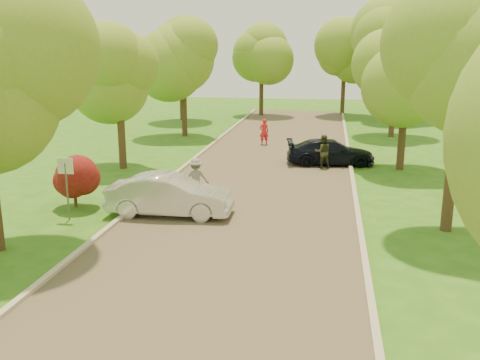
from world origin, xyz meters
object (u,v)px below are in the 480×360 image
Objects in this scene: longboard at (196,198)px; person_olive at (323,152)px; dark_sedan at (330,152)px; person_striped at (264,132)px; street_sign at (66,176)px; silver_sedan at (170,195)px; skateboarder at (196,178)px.

person_olive is at bearing -141.86° from longboard.
person_striped is at bearing 31.10° from dark_sedan.
street_sign is at bearing 52.79° from person_striped.
dark_sedan reaches higher than longboard.
silver_sedan is 2.80× the size of person_striped.
street_sign reaches higher than person_olive.
skateboarder reaches higher than person_striped.
street_sign is at bearing 106.82° from silver_sedan.
street_sign is 0.49× the size of silver_sedan.
person_striped is (1.09, 12.53, -0.10)m from skateboarder.
street_sign reaches higher than person_striped.
person_striped is (-4.01, 5.05, 0.15)m from dark_sedan.
street_sign is 3.57m from silver_sedan.
silver_sedan is at bearing 45.33° from person_olive.
dark_sedan is at bearing 108.42° from person_striped.
person_striped is at bearing 72.81° from street_sign.
street_sign is 13.80m from dark_sedan.
street_sign is 5.06m from longboard.
person_olive is at bearing 48.61° from street_sign.
street_sign is 2.61× the size of longboard.
longboard is at bearing 40.69° from person_olive.
skateboarder reaches higher than person_olive.
dark_sedan is (5.55, 9.47, -0.09)m from silver_sedan.
silver_sedan reaches higher than longboard.
skateboarder is 12.58m from person_striped.
person_olive reaches higher than person_striped.
street_sign is at bearing 23.51° from longboard.
longboard is 0.53× the size of person_striped.
silver_sedan is 5.30× the size of longboard.
street_sign is 4.89m from skateboarder.
silver_sedan is 9.96m from person_olive.
person_striped is at bearing -7.54° from silver_sedan.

